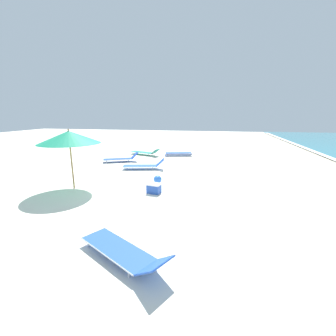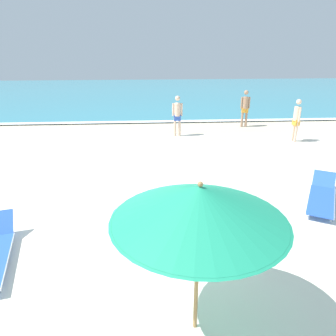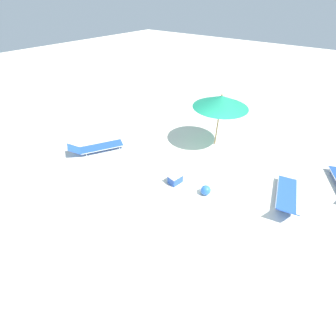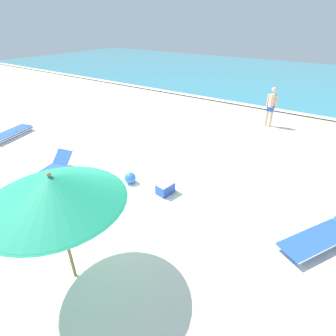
% 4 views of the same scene
% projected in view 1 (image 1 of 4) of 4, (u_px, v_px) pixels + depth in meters
% --- Properties ---
extents(ground_plane, '(60.00, 60.00, 0.16)m').
position_uv_depth(ground_plane, '(141.00, 185.00, 9.57)').
color(ground_plane, silver).
extents(beach_umbrella, '(2.31, 2.31, 2.34)m').
position_uv_depth(beach_umbrella, '(69.00, 137.00, 8.48)').
color(beach_umbrella, '#9E7547').
rests_on(beach_umbrella, ground_plane).
extents(lounger_stack, '(1.10, 1.99, 0.24)m').
position_uv_depth(lounger_stack, '(178.00, 154.00, 15.79)').
color(lounger_stack, blue).
rests_on(lounger_stack, ground_plane).
extents(sun_lounger_under_umbrella, '(1.35, 2.39, 0.52)m').
position_uv_depth(sun_lounger_under_umbrella, '(145.00, 152.00, 16.10)').
color(sun_lounger_under_umbrella, '#1E8475').
rests_on(sun_lounger_under_umbrella, ground_plane).
extents(sun_lounger_beside_umbrella, '(1.09, 2.26, 0.56)m').
position_uv_depth(sun_lounger_beside_umbrella, '(144.00, 165.00, 12.01)').
color(sun_lounger_beside_umbrella, blue).
rests_on(sun_lounger_beside_umbrella, ground_plane).
extents(sun_lounger_near_water_left, '(1.65, 2.27, 0.50)m').
position_uv_depth(sun_lounger_near_water_left, '(123.00, 251.00, 4.53)').
color(sun_lounger_near_water_left, blue).
rests_on(sun_lounger_near_water_left, ground_plane).
extents(sun_lounger_near_water_right, '(1.42, 2.16, 0.57)m').
position_uv_depth(sun_lounger_near_water_right, '(121.00, 158.00, 13.85)').
color(sun_lounger_near_water_right, blue).
rests_on(sun_lounger_near_water_right, ground_plane).
extents(beach_ball, '(0.35, 0.35, 0.35)m').
position_uv_depth(beach_ball, '(158.00, 179.00, 9.56)').
color(beach_ball, blue).
rests_on(beach_ball, ground_plane).
extents(cooler_box, '(0.43, 0.55, 0.37)m').
position_uv_depth(cooler_box, '(154.00, 188.00, 8.40)').
color(cooler_box, blue).
rests_on(cooler_box, ground_plane).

